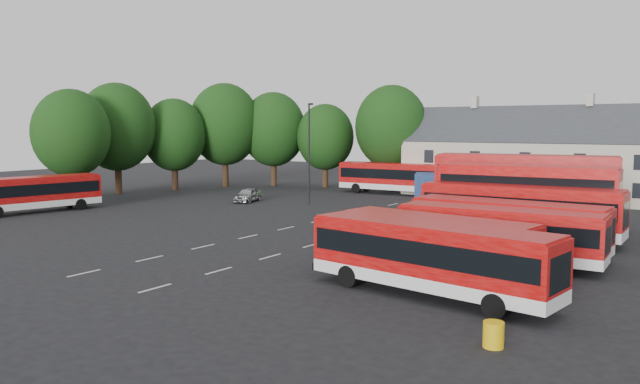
{
  "coord_description": "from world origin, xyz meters",
  "views": [
    {
      "loc": [
        25.77,
        -31.93,
        7.0
      ],
      "look_at": [
        0.21,
        5.89,
        2.2
      ],
      "focal_mm": 35.0,
      "sensor_mm": 36.0,
      "label": 1
    }
  ],
  "objects_px": {
    "bus_row_a": "(430,253)",
    "lamppost": "(309,151)",
    "silver_car": "(248,195)",
    "bus_dd_south": "(526,195)",
    "grit_bin": "(493,335)",
    "box_truck": "(465,189)",
    "bus_west": "(34,191)"
  },
  "relations": [
    {
      "from": "bus_row_a",
      "to": "lamppost",
      "type": "xyz_separation_m",
      "value": [
        -21.89,
        22.57,
        3.02
      ]
    },
    {
      "from": "silver_car",
      "to": "bus_dd_south",
      "type": "bearing_deg",
      "value": -23.47
    },
    {
      "from": "grit_bin",
      "to": "lamppost",
      "type": "relative_size",
      "value": 0.09
    },
    {
      "from": "bus_row_a",
      "to": "box_truck",
      "type": "distance_m",
      "value": 26.65
    },
    {
      "from": "bus_row_a",
      "to": "silver_car",
      "type": "bearing_deg",
      "value": 150.83
    },
    {
      "from": "bus_dd_south",
      "to": "bus_west",
      "type": "distance_m",
      "value": 38.08
    },
    {
      "from": "bus_row_a",
      "to": "bus_west",
      "type": "relative_size",
      "value": 1.03
    },
    {
      "from": "bus_row_a",
      "to": "bus_dd_south",
      "type": "xyz_separation_m",
      "value": [
        -1.01,
        17.14,
        0.76
      ]
    },
    {
      "from": "lamppost",
      "to": "grit_bin",
      "type": "bearing_deg",
      "value": -45.98
    },
    {
      "from": "bus_west",
      "to": "silver_car",
      "type": "distance_m",
      "value": 18.15
    },
    {
      "from": "bus_west",
      "to": "box_truck",
      "type": "height_order",
      "value": "box_truck"
    },
    {
      "from": "bus_dd_south",
      "to": "bus_row_a",
      "type": "bearing_deg",
      "value": -90.06
    },
    {
      "from": "bus_west",
      "to": "box_truck",
      "type": "xyz_separation_m",
      "value": [
        29.01,
        20.0,
        0.17
      ]
    },
    {
      "from": "bus_west",
      "to": "bus_row_a",
      "type": "bearing_deg",
      "value": -88.74
    },
    {
      "from": "bus_dd_south",
      "to": "silver_car",
      "type": "height_order",
      "value": "bus_dd_south"
    },
    {
      "from": "grit_bin",
      "to": "lamppost",
      "type": "distance_m",
      "value": 37.78
    },
    {
      "from": "box_truck",
      "to": "lamppost",
      "type": "bearing_deg",
      "value": 169.93
    },
    {
      "from": "lamppost",
      "to": "box_truck",
      "type": "bearing_deg",
      "value": 11.5
    },
    {
      "from": "lamppost",
      "to": "bus_row_a",
      "type": "bearing_deg",
      "value": -45.87
    },
    {
      "from": "bus_dd_south",
      "to": "bus_west",
      "type": "relative_size",
      "value": 1.05
    },
    {
      "from": "silver_car",
      "to": "lamppost",
      "type": "relative_size",
      "value": 0.42
    },
    {
      "from": "silver_car",
      "to": "grit_bin",
      "type": "height_order",
      "value": "silver_car"
    },
    {
      "from": "grit_bin",
      "to": "lamppost",
      "type": "xyz_separation_m",
      "value": [
        -26.07,
        26.98,
        4.43
      ]
    },
    {
      "from": "bus_west",
      "to": "bus_dd_south",
      "type": "bearing_deg",
      "value": -62.51
    },
    {
      "from": "bus_row_a",
      "to": "bus_west",
      "type": "distance_m",
      "value": 37.59
    },
    {
      "from": "bus_row_a",
      "to": "bus_dd_south",
      "type": "distance_m",
      "value": 17.19
    },
    {
      "from": "bus_dd_south",
      "to": "bus_west",
      "type": "height_order",
      "value": "bus_dd_south"
    },
    {
      "from": "silver_car",
      "to": "lamppost",
      "type": "distance_m",
      "value": 7.32
    },
    {
      "from": "box_truck",
      "to": "lamppost",
      "type": "xyz_separation_m",
      "value": [
        -13.7,
        -2.79,
        2.91
      ]
    },
    {
      "from": "grit_bin",
      "to": "lamppost",
      "type": "height_order",
      "value": "lamppost"
    },
    {
      "from": "box_truck",
      "to": "bus_dd_south",
      "type": "bearing_deg",
      "value": -70.38
    },
    {
      "from": "box_truck",
      "to": "bus_west",
      "type": "bearing_deg",
      "value": -166.98
    }
  ]
}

